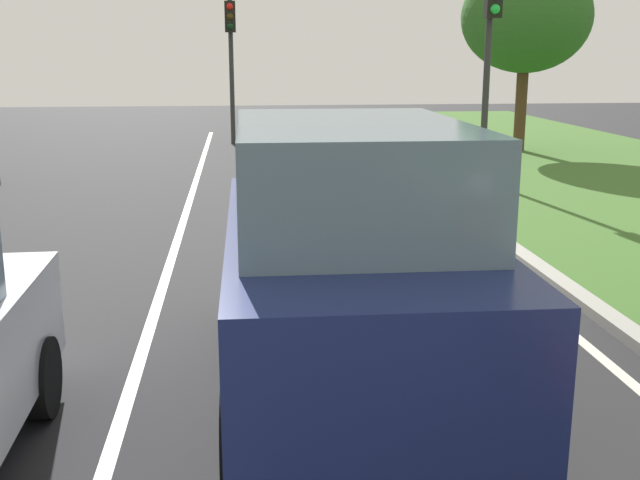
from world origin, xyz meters
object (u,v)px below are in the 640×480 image
at_px(car_suv_ahead, 348,260).
at_px(traffic_light_far_median, 231,43).
at_px(tree_roadside_far, 526,18).
at_px(traffic_light_near_right, 490,34).

bearing_deg(car_suv_ahead, traffic_light_far_median, 93.75).
bearing_deg(tree_roadside_far, car_suv_ahead, -114.78).
bearing_deg(traffic_light_far_median, car_suv_ahead, -86.82).
height_order(car_suv_ahead, traffic_light_near_right, traffic_light_near_right).
xyz_separation_m(traffic_light_far_median, tree_roadside_far, (8.07, -2.83, 0.64)).
distance_m(car_suv_ahead, tree_roadside_far, 17.04).
relative_size(car_suv_ahead, traffic_light_far_median, 0.99).
bearing_deg(traffic_light_near_right, tree_roadside_far, 62.73).
height_order(traffic_light_far_median, tree_roadside_far, tree_roadside_far).
relative_size(car_suv_ahead, tree_roadside_far, 0.87).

